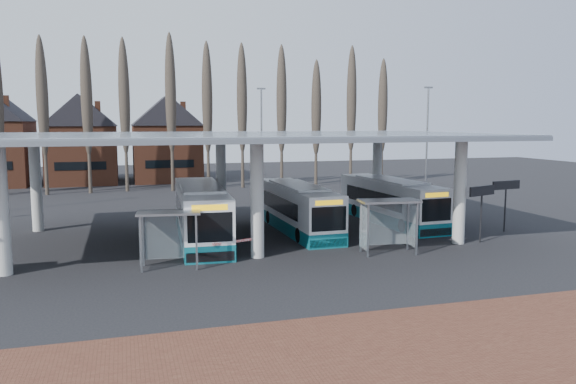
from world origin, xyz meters
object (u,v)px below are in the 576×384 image
object	(u,v)px
bus_2	(298,209)
shelter_2	(388,214)
bus_1	(201,214)
shelter_1	(169,226)
bus_3	(390,202)

from	to	relation	value
bus_2	shelter_2	world-z (taller)	bus_2
bus_1	shelter_1	distance (m)	6.57
bus_1	shelter_1	size ratio (longest dim) A/B	3.85
shelter_1	shelter_2	bearing A→B (deg)	5.74
bus_1	shelter_2	bearing A→B (deg)	-31.38
bus_1	bus_3	xyz separation A→B (m)	(13.52, 2.08, -0.11)
bus_3	shelter_1	bearing A→B (deg)	-156.02
bus_2	shelter_2	distance (m)	7.85
bus_2	bus_3	size ratio (longest dim) A/B	0.98
shelter_2	bus_1	bearing A→B (deg)	151.91
bus_3	shelter_2	size ratio (longest dim) A/B	3.41
shelter_1	shelter_2	size ratio (longest dim) A/B	0.95
bus_3	shelter_1	xyz separation A→B (m)	(-15.86, -8.21, 0.56)
bus_3	shelter_1	distance (m)	17.86
shelter_1	shelter_2	distance (m)	11.51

